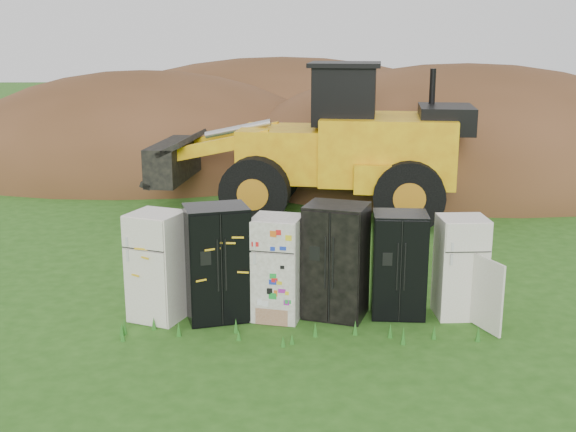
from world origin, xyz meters
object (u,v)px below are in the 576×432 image
fridge_dark_mid (336,261)px  fridge_open_door (460,267)px  fridge_leftmost (158,266)px  wheel_loader (305,140)px  fridge_black_side (217,263)px  fridge_black_right (399,264)px  fridge_sticker (277,268)px

fridge_dark_mid → fridge_open_door: 2.03m
fridge_leftmost → fridge_dark_mid: size_ratio=0.94×
fridge_dark_mid → wheel_loader: bearing=111.4°
fridge_black_side → wheel_loader: (1.74, 6.90, 0.98)m
fridge_black_right → fridge_dark_mid: bearing=-174.1°
fridge_open_door → wheel_loader: (-2.20, 6.88, 1.09)m
fridge_leftmost → fridge_open_door: size_ratio=1.06×
fridge_leftmost → fridge_black_right: 3.90m
fridge_black_side → fridge_leftmost: bearing=164.9°
wheel_loader → fridge_dark_mid: bearing=-79.7°
fridge_open_door → fridge_sticker: bearing=179.2°
fridge_dark_mid → fridge_open_door: fridge_dark_mid is taller
fridge_dark_mid → fridge_black_right: 1.03m
fridge_dark_mid → fridge_black_right: fridge_dark_mid is taller
fridge_dark_mid → fridge_black_right: (1.02, 0.01, -0.08)m
fridge_black_right → fridge_leftmost: bearing=-174.0°
fridge_black_side → fridge_dark_mid: (1.92, 0.06, 0.00)m
fridge_dark_mid → wheel_loader: wheel_loader is taller
fridge_sticker → fridge_dark_mid: fridge_dark_mid is taller
fridge_sticker → fridge_black_side: bearing=-166.2°
fridge_black_side → fridge_dark_mid: size_ratio=1.00×
fridge_sticker → fridge_dark_mid: bearing=19.1°
fridge_leftmost → wheel_loader: size_ratio=0.22×
fridge_sticker → fridge_open_door: 2.98m
fridge_black_side → fridge_sticker: 0.97m
fridge_leftmost → fridge_open_door: fridge_leftmost is taller
fridge_black_right → fridge_open_door: 1.00m
fridge_black_right → fridge_black_side: bearing=-173.5°
fridge_sticker → wheel_loader: bearing=98.3°
fridge_sticker → fridge_dark_mid: 0.96m
fridge_sticker → fridge_open_door: bearing=15.2°
fridge_leftmost → fridge_open_door: 4.89m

